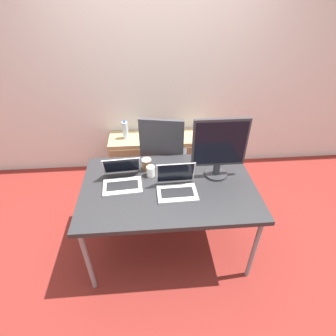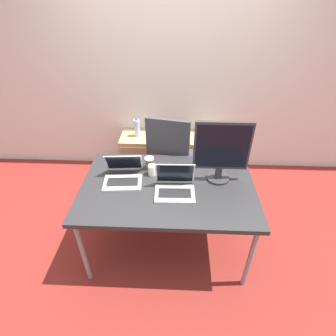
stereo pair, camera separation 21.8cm
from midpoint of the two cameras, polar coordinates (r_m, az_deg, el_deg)
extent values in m
plane|color=maroon|center=(2.78, -2.26, -15.93)|extent=(14.00, 14.00, 0.00)
cube|color=silver|center=(3.29, -4.11, 20.25)|extent=(10.00, 0.05, 2.60)
cube|color=#28282B|center=(2.25, -2.69, -4.32)|extent=(1.48, 0.95, 0.04)
cylinder|color=gray|center=(2.33, -19.82, -18.70)|extent=(0.04, 0.04, 0.71)
cylinder|color=gray|center=(2.35, 15.62, -16.91)|extent=(0.04, 0.04, 0.71)
cylinder|color=gray|center=(2.88, -16.52, -5.24)|extent=(0.04, 0.04, 0.71)
cylinder|color=gray|center=(2.90, 10.76, -3.95)|extent=(0.04, 0.04, 0.71)
cylinder|color=#232326|center=(3.31, -2.48, -4.94)|extent=(0.56, 0.56, 0.04)
cylinder|color=gray|center=(3.16, -2.59, -1.67)|extent=(0.05, 0.05, 0.44)
cube|color=#38383D|center=(3.03, -2.70, 1.63)|extent=(0.56, 0.56, 0.07)
cube|color=#38383D|center=(2.64, -3.77, 4.50)|extent=(0.44, 0.12, 0.60)
cube|color=tan|center=(3.52, -10.48, 2.46)|extent=(0.43, 0.40, 0.55)
cube|color=#977D56|center=(3.36, -10.72, 0.56)|extent=(0.40, 0.01, 0.44)
cube|color=tan|center=(3.53, 3.90, 3.13)|extent=(0.43, 0.40, 0.55)
cube|color=#977D56|center=(3.36, 4.36, 1.27)|extent=(0.40, 0.01, 0.44)
cylinder|color=silver|center=(3.33, -11.20, 8.01)|extent=(0.07, 0.07, 0.22)
cylinder|color=#3359B2|center=(3.28, -11.44, 9.85)|extent=(0.03, 0.03, 0.02)
cube|color=silver|center=(2.27, -12.61, -4.01)|extent=(0.34, 0.24, 0.02)
cube|color=black|center=(2.26, -12.64, -3.83)|extent=(0.27, 0.14, 0.00)
cube|color=silver|center=(2.32, -12.70, 0.41)|extent=(0.33, 0.13, 0.20)
cube|color=black|center=(2.32, -12.73, 0.39)|extent=(0.30, 0.11, 0.18)
cube|color=silver|center=(2.14, -0.91, -5.65)|extent=(0.33, 0.22, 0.02)
cube|color=black|center=(2.14, -0.91, -5.46)|extent=(0.27, 0.13, 0.00)
cube|color=silver|center=(2.17, -1.22, -1.14)|extent=(0.33, 0.07, 0.21)
cube|color=black|center=(2.17, -1.22, -1.20)|extent=(0.30, 0.05, 0.19)
cylinder|color=#2D2D33|center=(2.37, 7.79, -1.36)|extent=(0.20, 0.20, 0.02)
cylinder|color=#2D2D33|center=(2.33, 7.90, -0.23)|extent=(0.06, 0.06, 0.10)
cube|color=#2D2D33|center=(2.19, 8.46, 5.36)|extent=(0.46, 0.03, 0.43)
cube|color=black|center=(2.18, 8.55, 5.15)|extent=(0.43, 0.00, 0.39)
cylinder|color=white|center=(2.33, -6.48, -0.79)|extent=(0.07, 0.07, 0.10)
cylinder|color=brown|center=(2.41, -7.25, 0.61)|extent=(0.08, 0.08, 0.10)
cylinder|color=white|center=(2.38, -7.35, 1.70)|extent=(0.09, 0.09, 0.01)
camera|label=1|loc=(0.11, -92.86, -2.07)|focal=28.00mm
camera|label=2|loc=(0.11, 87.14, 2.07)|focal=28.00mm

